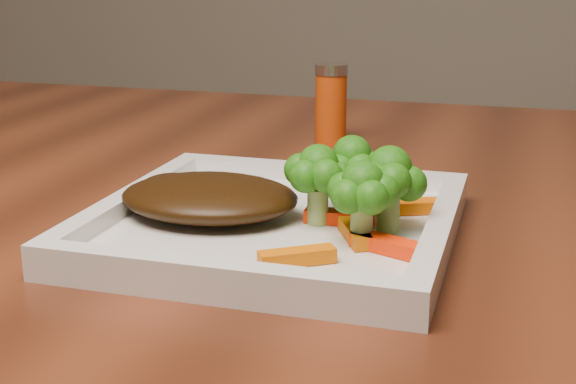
# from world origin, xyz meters

# --- Properties ---
(plate) EXTENTS (0.27, 0.27, 0.01)m
(plate) POSITION_xyz_m (-0.13, -0.22, 0.76)
(plate) COLOR white
(plate) RESTS_ON dining_table
(steak) EXTENTS (0.15, 0.12, 0.03)m
(steak) POSITION_xyz_m (-0.18, -0.22, 0.78)
(steak) COLOR #311C07
(steak) RESTS_ON plate
(broccoli_0) EXTENTS (0.06, 0.06, 0.07)m
(broccoli_0) POSITION_xyz_m (-0.08, -0.17, 0.80)
(broccoli_0) COLOR #0F5B11
(broccoli_0) RESTS_ON plate
(broccoli_1) EXTENTS (0.07, 0.07, 0.06)m
(broccoli_1) POSITION_xyz_m (-0.04, -0.22, 0.79)
(broccoli_1) COLOR #1C7513
(broccoli_1) RESTS_ON plate
(broccoli_2) EXTENTS (0.06, 0.06, 0.06)m
(broccoli_2) POSITION_xyz_m (-0.05, -0.25, 0.79)
(broccoli_2) COLOR #196B11
(broccoli_2) RESTS_ON plate
(broccoli_3) EXTENTS (0.06, 0.06, 0.06)m
(broccoli_3) POSITION_xyz_m (-0.09, -0.21, 0.79)
(broccoli_3) COLOR #306B11
(broccoli_3) RESTS_ON plate
(carrot_0) EXTENTS (0.05, 0.04, 0.01)m
(carrot_0) POSITION_xyz_m (-0.09, -0.30, 0.77)
(carrot_0) COLOR #DA6303
(carrot_0) RESTS_ON plate
(carrot_1) EXTENTS (0.06, 0.04, 0.01)m
(carrot_1) POSITION_xyz_m (-0.03, -0.26, 0.77)
(carrot_1) COLOR #FE2B04
(carrot_1) RESTS_ON plate
(carrot_3) EXTENTS (0.06, 0.04, 0.01)m
(carrot_3) POSITION_xyz_m (-0.03, -0.16, 0.77)
(carrot_3) COLOR #D25703
(carrot_3) RESTS_ON plate
(carrot_5) EXTENTS (0.03, 0.05, 0.01)m
(carrot_5) POSITION_xyz_m (-0.06, -0.24, 0.77)
(carrot_5) COLOR #CC5F03
(carrot_5) RESTS_ON plate
(carrot_6) EXTENTS (0.05, 0.02, 0.01)m
(carrot_6) POSITION_xyz_m (-0.08, -0.21, 0.77)
(carrot_6) COLOR #FA2B04
(carrot_6) RESTS_ON plate
(spice_shaker) EXTENTS (0.04, 0.04, 0.09)m
(spice_shaker) POSITION_xyz_m (-0.16, 0.11, 0.80)
(spice_shaker) COLOR #B33909
(spice_shaker) RESTS_ON dining_table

